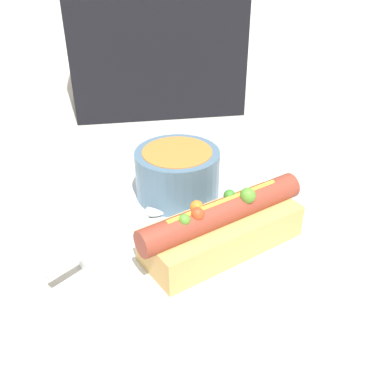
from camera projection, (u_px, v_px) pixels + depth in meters
The scene contains 5 objects.
ground_plane at pixel (192, 229), 0.53m from camera, with size 4.00×4.00×0.00m, color #BCB7AD.
dinner_plate at pixel (192, 222), 0.53m from camera, with size 0.27×0.27×0.02m.
hot_dog at pixel (222, 227), 0.46m from camera, with size 0.18×0.13×0.07m.
soup_bowl at pixel (178, 172), 0.55m from camera, with size 0.10×0.10×0.06m.
spoon at pixel (144, 217), 0.51m from camera, with size 0.15×0.13×0.01m.
Camera 1 is at (-0.07, -0.43, 0.32)m, focal length 42.00 mm.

